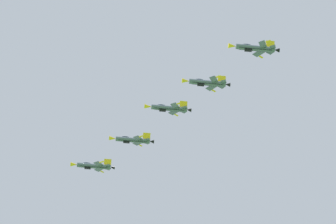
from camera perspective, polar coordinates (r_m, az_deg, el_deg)
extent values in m
cylinder|color=#4C5666|center=(208.47, -7.37, -5.39)|extent=(12.11, 2.96, 1.70)
cube|color=#232833|center=(208.31, -7.38, -5.51)|extent=(10.18, 2.53, 1.00)
cone|color=yellow|center=(209.01, -9.33, -5.21)|extent=(2.55, 1.81, 1.56)
cone|color=black|center=(208.19, -5.51, -5.55)|extent=(1.73, 1.52, 1.36)
ellipsoid|color=#192333|center=(208.88, -8.07, -5.16)|extent=(3.34, 1.80, 1.47)
cube|color=black|center=(208.32, -7.99, -5.54)|extent=(2.33, 1.58, 1.24)
cube|color=#4C5666|center=(205.92, -6.91, -5.19)|extent=(3.20, 4.28, 2.05)
cube|color=yellow|center=(203.92, -6.61, -5.00)|extent=(1.71, 1.16, 0.46)
cube|color=#4C5666|center=(210.78, -6.89, -5.71)|extent=(3.73, 4.25, 2.05)
cube|color=yellow|center=(212.69, -6.58, -5.94)|extent=(1.66, 1.40, 0.46)
cube|color=#4C5666|center=(206.82, -5.97, -5.36)|extent=(2.20, 2.43, 1.12)
cube|color=#4C5666|center=(209.66, -5.97, -5.66)|extent=(2.46, 2.60, 1.12)
cube|color=yellow|center=(208.91, -6.00, -5.04)|extent=(2.73, 1.60, 2.42)
cylinder|color=#4C5666|center=(201.82, -3.49, -2.82)|extent=(12.11, 2.96, 1.70)
cube|color=#232833|center=(201.66, -3.50, -2.94)|extent=(10.18, 2.50, 1.08)
cone|color=yellow|center=(201.91, -5.52, -2.65)|extent=(2.55, 1.81, 1.56)
cone|color=black|center=(201.96, -1.58, -2.98)|extent=(1.73, 1.52, 1.36)
ellipsoid|color=#192333|center=(202.04, -4.22, -2.59)|extent=(3.34, 1.84, 1.51)
cube|color=black|center=(201.55, -4.12, -2.98)|extent=(2.33, 1.60, 1.29)
cube|color=#4C5666|center=(199.35, -2.98, -2.63)|extent=(3.15, 4.15, 2.32)
cube|color=yellow|center=(197.39, -2.63, -2.45)|extent=(1.71, 1.16, 0.49)
cube|color=#4C5666|center=(204.26, -3.04, -3.13)|extent=(3.65, 4.14, 2.32)
cube|color=yellow|center=(206.26, -2.75, -3.35)|extent=(1.66, 1.39, 0.49)
cube|color=#4C5666|center=(200.47, -2.02, -2.79)|extent=(2.18, 2.36, 1.27)
cube|color=#4C5666|center=(203.34, -2.07, -3.08)|extent=(2.43, 2.54, 1.27)
cube|color=yellow|center=(202.52, -2.10, -2.45)|extent=(2.74, 1.77, 2.33)
cylinder|color=#4C5666|center=(191.99, 0.16, 0.37)|extent=(12.11, 2.96, 1.70)
cube|color=#232833|center=(191.80, 0.15, 0.25)|extent=(10.18, 2.51, 1.06)
cone|color=yellow|center=(191.67, -1.97, 0.55)|extent=(2.55, 1.81, 1.56)
cone|color=black|center=(192.54, 2.16, 0.20)|extent=(1.73, 1.52, 1.36)
ellipsoid|color=#192333|center=(192.10, -0.61, 0.61)|extent=(3.34, 1.83, 1.50)
cube|color=black|center=(191.53, -0.49, 0.21)|extent=(2.33, 1.60, 1.27)
cube|color=#4C5666|center=(189.71, 0.75, 0.63)|extent=(3.16, 4.19, 2.25)
cube|color=yellow|center=(187.89, 1.15, 0.86)|extent=(1.71, 1.16, 0.49)
cube|color=#4C5666|center=(194.45, 0.59, -0.01)|extent=(3.67, 4.17, 2.25)
cube|color=yellow|center=(196.44, 0.85, -0.28)|extent=(1.66, 1.40, 0.49)
cube|color=#4C5666|center=(191.00, 1.72, 0.43)|extent=(2.18, 2.38, 1.23)
cube|color=#4C5666|center=(193.77, 1.62, 0.06)|extent=(2.44, 2.56, 1.23)
cube|color=yellow|center=(193.11, 1.60, 0.74)|extent=(2.74, 1.72, 2.36)
cylinder|color=#4C5666|center=(187.26, 4.00, 2.94)|extent=(12.11, 2.96, 1.70)
cube|color=#232833|center=(187.02, 4.00, 2.81)|extent=(10.18, 2.53, 1.01)
cone|color=yellow|center=(186.49, 1.83, 3.13)|extent=(2.55, 1.81, 1.56)
cone|color=black|center=(188.23, 6.03, 2.75)|extent=(1.73, 1.52, 1.36)
ellipsoid|color=#192333|center=(187.26, 3.20, 3.18)|extent=(3.34, 1.81, 1.48)
cube|color=black|center=(186.59, 3.34, 2.78)|extent=(2.33, 1.58, 1.24)
cube|color=#4C5666|center=(185.21, 4.65, 3.26)|extent=(3.20, 4.27, 2.07)
cube|color=yellow|center=(183.58, 5.10, 3.56)|extent=(1.71, 1.16, 0.47)
cube|color=#4C5666|center=(189.68, 4.39, 2.48)|extent=(3.73, 4.25, 2.07)
cube|color=yellow|center=(191.64, 4.62, 2.15)|extent=(1.66, 1.40, 0.47)
cube|color=#4C5666|center=(186.67, 5.62, 3.02)|extent=(2.19, 2.43, 1.13)
cube|color=#4C5666|center=(189.27, 5.46, 2.57)|extent=(2.46, 2.60, 1.13)
cube|color=yellow|center=(188.83, 5.45, 3.28)|extent=(2.73, 1.61, 2.41)
cylinder|color=#4C5666|center=(178.33, 8.75, 6.34)|extent=(12.11, 2.96, 1.70)
cube|color=#232833|center=(178.09, 8.76, 6.21)|extent=(10.18, 2.51, 1.06)
cone|color=yellow|center=(177.03, 6.48, 6.59)|extent=(2.55, 1.81, 1.56)
cone|color=black|center=(179.82, 10.86, 6.11)|extent=(1.73, 1.52, 1.36)
ellipsoid|color=#192333|center=(178.14, 7.92, 6.61)|extent=(3.34, 1.83, 1.50)
cube|color=black|center=(177.50, 8.07, 6.19)|extent=(2.33, 1.60, 1.27)
cube|color=#4C5666|center=(176.47, 9.49, 6.68)|extent=(3.17, 4.19, 2.24)
cube|color=yellow|center=(174.97, 10.02, 6.99)|extent=(1.71, 1.16, 0.48)
cube|color=#4C5666|center=(180.83, 9.10, 5.85)|extent=(3.68, 4.17, 2.24)
cube|color=yellow|center=(182.83, 9.28, 5.49)|extent=(1.66, 1.40, 0.48)
cube|color=#4C5666|center=(178.16, 10.47, 6.41)|extent=(2.18, 2.38, 1.22)
cube|color=#4C5666|center=(180.70, 10.23, 5.93)|extent=(2.44, 2.56, 1.22)
cube|color=yellow|center=(180.29, 10.24, 6.67)|extent=(2.74, 1.72, 2.36)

